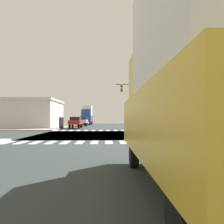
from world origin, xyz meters
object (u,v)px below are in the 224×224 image
Objects in this scene: box_truck_farside_1 at (191,78)px; suv_outer_3 at (212,124)px; box_truck_crossing_2 at (87,115)px; sedan_trailing_3 at (89,120)px; street_lamp at (149,102)px; sedan_queued_2 at (76,122)px; bank_building at (11,114)px; sedan_nearside_1 at (83,121)px; traffic_signal_mast at (146,94)px.

suv_outer_3 is at bearing 60.49° from box_truck_farside_1.
box_truck_farside_1 is 1.00× the size of box_truck_crossing_2.
box_truck_farside_1 reaches higher than sedan_trailing_3.
street_lamp is 1.82× the size of sedan_queued_2.
bank_building is 4.13× the size of sedan_trailing_3.
sedan_nearside_1 is at bearing 90.00° from box_truck_crossing_2.
sedan_trailing_3 is at bearing 120.13° from street_lamp.
sedan_nearside_1 is (-12.78, 5.73, -3.57)m from street_lamp.
box_truck_farside_1 is 6.20m from suv_outer_3.
sedan_queued_2 is at bearing 90.00° from sedan_trailing_3.
suv_outer_3 reaches higher than sedan_trailing_3.
sedan_queued_2 is (-10.36, 6.09, -3.80)m from traffic_signal_mast.
street_lamp reaches higher than traffic_signal_mast.
box_truck_farside_1 is at bearing -119.51° from suv_outer_3.
box_truck_crossing_2 is at bearing -90.00° from sedan_queued_2.
traffic_signal_mast reaches higher than suv_outer_3.
box_truck_crossing_2 is 1.67× the size of sedan_queued_2.
street_lamp is 20.08m from box_truck_crossing_2.
street_lamp reaches higher than sedan_queued_2.
box_truck_farside_1 is 57.96m from sedan_trailing_3.
sedan_trailing_3 is at bearing -90.00° from box_truck_crossing_2.
sedan_queued_2 is (0.00, -10.36, 0.00)m from sedan_nearside_1.
box_truck_farside_1 is (-5.78, -35.49, -2.13)m from street_lamp.
sedan_trailing_3 is (0.00, 16.29, 0.00)m from sedan_nearside_1.
sedan_queued_2 is at bearing 149.56° from traffic_signal_mast.
street_lamp is at bearing 77.28° from traffic_signal_mast.
suv_outer_3 is at bearing 111.36° from sedan_queued_2.
box_truck_crossing_2 is (-0.00, 9.61, 1.45)m from sedan_nearside_1.
bank_building is 2.47× the size of box_truck_crossing_2.
sedan_nearside_1 and sedan_trailing_3 have the same top height.
sedan_queued_2 is at bearing 90.00° from sedan_nearside_1.
box_truck_crossing_2 reaches higher than bank_building.
traffic_signal_mast is at bearing -21.83° from bank_building.
sedan_trailing_3 is (-12.78, 22.02, -3.57)m from street_lamp.
bank_building is at bearing -175.39° from street_lamp.
bank_building is 4.13× the size of sedan_nearside_1.
bank_building is 38.30m from box_truck_farside_1.
sedan_nearside_1 is (-10.36, 16.45, -3.80)m from traffic_signal_mast.
box_truck_crossing_2 reaches higher than sedan_queued_2.
sedan_nearside_1 and sedan_queued_2 have the same top height.
traffic_signal_mast is 12.61m from sedan_queued_2.
sedan_nearside_1 is at bearing 33.75° from bank_building.
box_truck_crossing_2 is at bearing 56.36° from bank_building.
box_truck_farside_1 is at bearing 96.94° from sedan_trailing_3.
sedan_trailing_3 is at bearing 107.56° from traffic_signal_mast.
street_lamp is 25.71m from sedan_trailing_3.
bank_building is 26.63m from sedan_trailing_3.
sedan_trailing_3 is (-7.00, 57.52, -1.45)m from box_truck_farside_1.
sedan_nearside_1 is 1.00× the size of sedan_queued_2.
bank_building is (-24.29, -1.96, -2.26)m from street_lamp.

